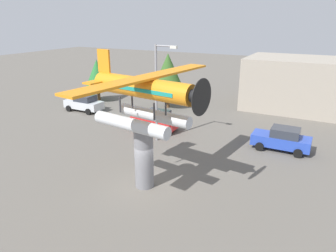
% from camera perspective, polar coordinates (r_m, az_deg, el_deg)
% --- Properties ---
extents(ground_plane, '(140.00, 140.00, 0.00)m').
position_cam_1_polar(ground_plane, '(18.88, -4.30, -10.84)').
color(ground_plane, '#605B54').
extents(display_pedestal, '(1.10, 1.10, 3.78)m').
position_cam_1_polar(display_pedestal, '(18.01, -4.45, -5.63)').
color(display_pedestal, slate).
rests_on(display_pedestal, ground).
extents(floatplane_monument, '(7.08, 10.45, 4.00)m').
position_cam_1_polar(floatplane_monument, '(16.74, -4.41, 5.37)').
color(floatplane_monument, silver).
rests_on(floatplane_monument, display_pedestal).
extents(car_near_silver, '(4.20, 2.02, 1.76)m').
position_cam_1_polar(car_near_silver, '(34.30, -15.14, 4.10)').
color(car_near_silver, silver).
rests_on(car_near_silver, ground).
extents(car_mid_red, '(4.20, 2.02, 1.76)m').
position_cam_1_polar(car_mid_red, '(27.56, -2.29, 1.11)').
color(car_mid_red, red).
rests_on(car_mid_red, ground).
extents(car_far_blue, '(4.20, 2.02, 1.76)m').
position_cam_1_polar(car_far_blue, '(24.75, 20.18, -2.24)').
color(car_far_blue, '#2847B7').
rests_on(car_far_blue, ground).
extents(streetlight_primary, '(1.84, 0.28, 7.61)m').
position_cam_1_polar(streetlight_primary, '(23.99, -1.76, 7.18)').
color(streetlight_primary, gray).
rests_on(streetlight_primary, ground).
extents(storefront_building, '(10.93, 7.77, 5.48)m').
position_cam_1_polar(storefront_building, '(36.52, 22.88, 7.15)').
color(storefront_building, '#9E9384').
rests_on(storefront_building, ground).
extents(tree_west, '(3.03, 3.03, 4.89)m').
position_cam_1_polar(tree_west, '(37.85, -12.86, 9.26)').
color(tree_west, brown).
rests_on(tree_west, ground).
extents(tree_east, '(3.54, 3.54, 5.93)m').
position_cam_1_polar(tree_east, '(33.83, 0.00, 9.88)').
color(tree_east, brown).
rests_on(tree_east, ground).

